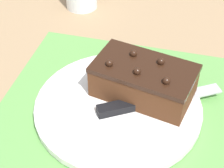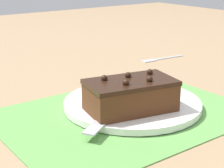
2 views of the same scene
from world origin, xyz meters
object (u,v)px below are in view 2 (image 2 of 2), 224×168
dessert_fork (160,59)px  serving_knife (120,102)px  chocolate_cake (132,94)px  cake_plate (132,103)px

dessert_fork → serving_knife: bearing=131.8°
serving_knife → dessert_fork: (0.35, 0.26, -0.02)m
chocolate_cake → serving_knife: (-0.01, 0.03, -0.02)m
serving_knife → dessert_fork: bearing=-85.0°
chocolate_cake → serving_knife: 0.04m
cake_plate → serving_knife: 0.04m
chocolate_cake → dessert_fork: bearing=40.1°
serving_knife → dessert_fork: 0.44m
cake_plate → chocolate_cake: (-0.03, -0.03, 0.04)m
cake_plate → dessert_fork: size_ratio=1.80×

